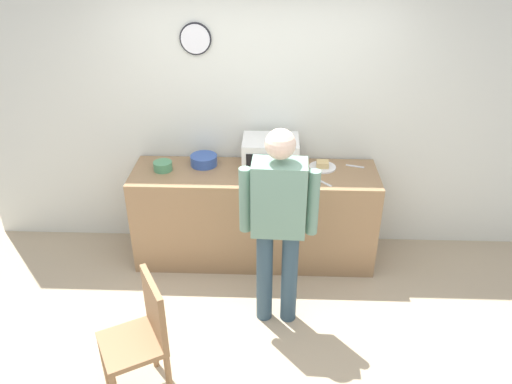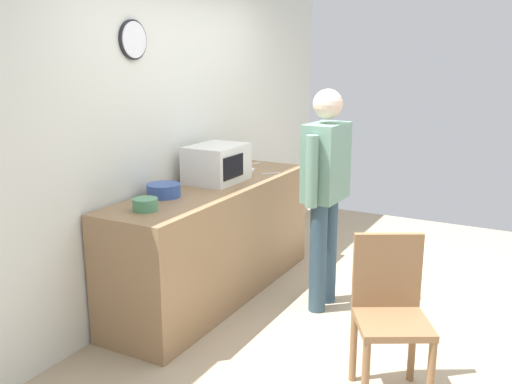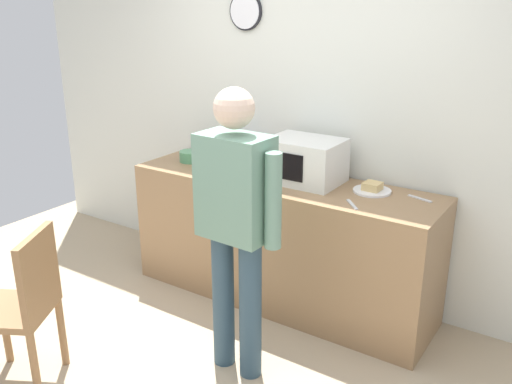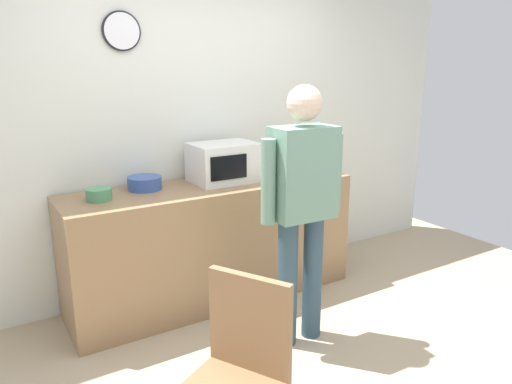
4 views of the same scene
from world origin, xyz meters
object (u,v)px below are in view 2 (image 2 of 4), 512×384
object	(u,v)px
microwave	(217,163)
person_standing	(325,183)
spoon_utensil	(253,164)
cereal_bowl	(164,190)
fork_utensil	(270,173)
sandwich_plate	(241,168)
salad_bowl	(145,204)
wooden_chair	(390,308)

from	to	relation	value
microwave	person_standing	world-z (taller)	person_standing
spoon_utensil	cereal_bowl	bearing A→B (deg)	-179.43
microwave	fork_utensil	bearing A→B (deg)	-27.81
sandwich_plate	microwave	bearing A→B (deg)	-174.07
sandwich_plate	spoon_utensil	xyz separation A→B (m)	(0.30, 0.04, -0.02)
microwave	cereal_bowl	xyz separation A→B (m)	(-0.62, 0.07, -0.10)
microwave	salad_bowl	distance (m)	0.99
cereal_bowl	spoon_utensil	xyz separation A→B (m)	(1.40, 0.01, -0.04)
person_standing	wooden_chair	xyz separation A→B (m)	(-0.90, -0.76, -0.47)
microwave	person_standing	bearing A→B (deg)	-85.52
microwave	person_standing	xyz separation A→B (m)	(0.07, -0.92, -0.08)
sandwich_plate	wooden_chair	world-z (taller)	sandwich_plate
person_standing	fork_utensil	bearing A→B (deg)	59.12
cereal_bowl	person_standing	size ratio (longest dim) A/B	0.15
cereal_bowl	microwave	bearing A→B (deg)	-6.76
salad_bowl	spoon_utensil	size ratio (longest dim) A/B	1.00
microwave	fork_utensil	world-z (taller)	microwave
cereal_bowl	sandwich_plate	bearing A→B (deg)	-1.22
fork_utensil	sandwich_plate	bearing A→B (deg)	88.63
spoon_utensil	wooden_chair	distance (m)	2.43
fork_utensil	wooden_chair	world-z (taller)	wooden_chair
microwave	sandwich_plate	bearing A→B (deg)	5.93
fork_utensil	salad_bowl	bearing A→B (deg)	172.11
salad_bowl	cereal_bowl	distance (m)	0.38
sandwich_plate	person_standing	distance (m)	1.05
microwave	spoon_utensil	distance (m)	0.80
sandwich_plate	wooden_chair	xyz separation A→B (m)	(-1.31, -1.73, -0.42)
fork_utensil	person_standing	bearing A→B (deg)	-120.88
microwave	fork_utensil	size ratio (longest dim) A/B	2.94
person_standing	microwave	bearing A→B (deg)	94.48
cereal_bowl	person_standing	world-z (taller)	person_standing
microwave	salad_bowl	xyz separation A→B (m)	(-0.98, -0.05, -0.11)
salad_bowl	person_standing	size ratio (longest dim) A/B	0.10
sandwich_plate	person_standing	xyz separation A→B (m)	(-0.41, -0.97, 0.05)
cereal_bowl	wooden_chair	distance (m)	1.82
cereal_bowl	spoon_utensil	distance (m)	1.40
salad_bowl	spoon_utensil	distance (m)	1.77
microwave	cereal_bowl	world-z (taller)	microwave
microwave	salad_bowl	world-z (taller)	microwave
fork_utensil	person_standing	xyz separation A→B (m)	(-0.40, -0.67, 0.06)
salad_bowl	person_standing	bearing A→B (deg)	-39.65
salad_bowl	cereal_bowl	size ratio (longest dim) A/B	0.69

